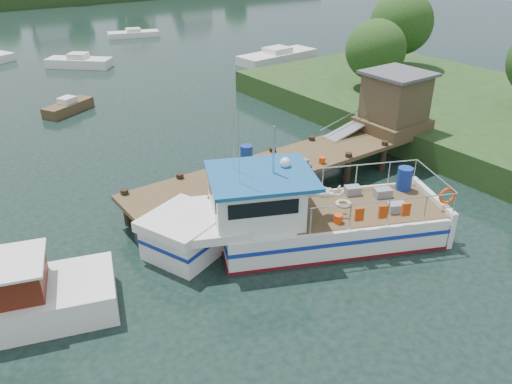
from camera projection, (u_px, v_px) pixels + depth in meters
ground_plane at (255, 199)px, 22.62m from camera, size 160.00×160.00×0.00m
near_shore at (490, 96)px, 29.89m from camera, size 16.00×30.00×7.76m
dock at (360, 124)px, 24.96m from camera, size 16.60×3.00×4.78m
lobster_boat at (293, 219)px, 19.00m from camera, size 11.50×7.27×5.75m
moored_rowboat at (68, 107)px, 33.33m from camera, size 3.74×2.80×1.04m
moored_far at (134, 34)px, 57.47m from camera, size 6.03×3.44×0.97m
moored_b at (79, 62)px, 44.51m from camera, size 5.44×5.25×1.25m
moored_c at (277, 56)px, 46.67m from camera, size 8.18×3.46×1.26m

